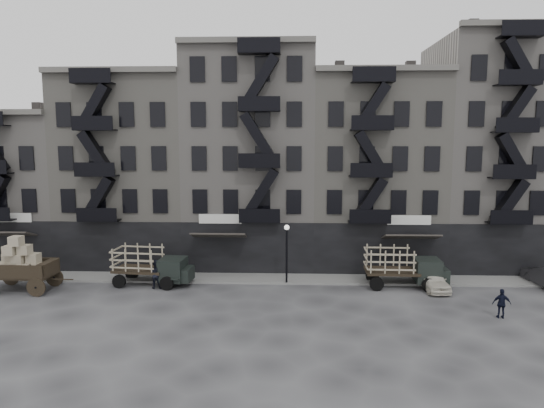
{
  "coord_description": "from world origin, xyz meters",
  "views": [
    {
      "loc": [
        3.23,
        -30.67,
        10.18
      ],
      "look_at": [
        1.92,
        4.0,
        5.55
      ],
      "focal_mm": 32.0,
      "sensor_mm": 36.0,
      "label": 1
    }
  ],
  "objects_px": {
    "stake_truck_west": "(151,263)",
    "stake_truck_east": "(403,264)",
    "wagon": "(19,260)",
    "pedestrian_mid": "(156,274)",
    "policeman": "(502,304)",
    "car_east": "(433,280)"
  },
  "relations": [
    {
      "from": "stake_truck_west",
      "to": "pedestrian_mid",
      "type": "relative_size",
      "value": 2.8
    },
    {
      "from": "stake_truck_west",
      "to": "policeman",
      "type": "relative_size",
      "value": 3.29
    },
    {
      "from": "stake_truck_east",
      "to": "policeman",
      "type": "height_order",
      "value": "stake_truck_east"
    },
    {
      "from": "wagon",
      "to": "pedestrian_mid",
      "type": "xyz_separation_m",
      "value": [
        8.97,
        0.9,
        -1.15
      ]
    },
    {
      "from": "pedestrian_mid",
      "to": "car_east",
      "type": "bearing_deg",
      "value": 179.89
    },
    {
      "from": "stake_truck_west",
      "to": "policeman",
      "type": "distance_m",
      "value": 22.64
    },
    {
      "from": "stake_truck_east",
      "to": "policeman",
      "type": "bearing_deg",
      "value": -52.18
    },
    {
      "from": "car_east",
      "to": "pedestrian_mid",
      "type": "relative_size",
      "value": 1.89
    },
    {
      "from": "wagon",
      "to": "stake_truck_east",
      "type": "distance_m",
      "value": 26.13
    },
    {
      "from": "wagon",
      "to": "pedestrian_mid",
      "type": "bearing_deg",
      "value": 8.19
    },
    {
      "from": "stake_truck_east",
      "to": "pedestrian_mid",
      "type": "xyz_separation_m",
      "value": [
        -17.09,
        -0.98,
        -0.59
      ]
    },
    {
      "from": "wagon",
      "to": "stake_truck_west",
      "type": "bearing_deg",
      "value": 13.74
    },
    {
      "from": "stake_truck_west",
      "to": "stake_truck_east",
      "type": "relative_size",
      "value": 1.0
    },
    {
      "from": "wagon",
      "to": "car_east",
      "type": "relative_size",
      "value": 1.2
    },
    {
      "from": "policeman",
      "to": "wagon",
      "type": "bearing_deg",
      "value": 0.92
    },
    {
      "from": "pedestrian_mid",
      "to": "policeman",
      "type": "distance_m",
      "value": 21.92
    },
    {
      "from": "stake_truck_west",
      "to": "wagon",
      "type": "bearing_deg",
      "value": -162.85
    },
    {
      "from": "stake_truck_west",
      "to": "pedestrian_mid",
      "type": "bearing_deg",
      "value": -49.34
    },
    {
      "from": "stake_truck_east",
      "to": "wagon",
      "type": "bearing_deg",
      "value": -174.41
    },
    {
      "from": "wagon",
      "to": "stake_truck_east",
      "type": "xyz_separation_m",
      "value": [
        26.06,
        1.88,
        -0.57
      ]
    },
    {
      "from": "wagon",
      "to": "policeman",
      "type": "bearing_deg",
      "value": -4.94
    },
    {
      "from": "pedestrian_mid",
      "to": "policeman",
      "type": "xyz_separation_m",
      "value": [
        21.38,
        -4.84,
        -0.15
      ]
    }
  ]
}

